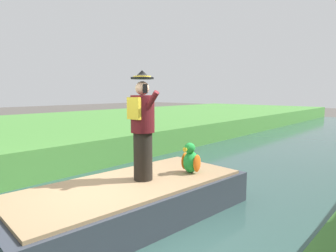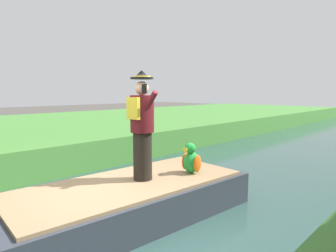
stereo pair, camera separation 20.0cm
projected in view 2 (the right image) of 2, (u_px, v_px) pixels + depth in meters
ground_plane at (111, 230)px, 4.67m from camera, size 80.00×80.00×0.00m
canal_water at (111, 227)px, 4.67m from camera, size 5.85×48.00×0.10m
boat at (130, 200)px, 4.90m from camera, size 2.15×4.34×0.61m
person_pirate at (142, 126)px, 4.89m from camera, size 0.61×0.42×1.85m
parrot_plush at (191, 160)px, 5.37m from camera, size 0.36×0.34×0.57m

